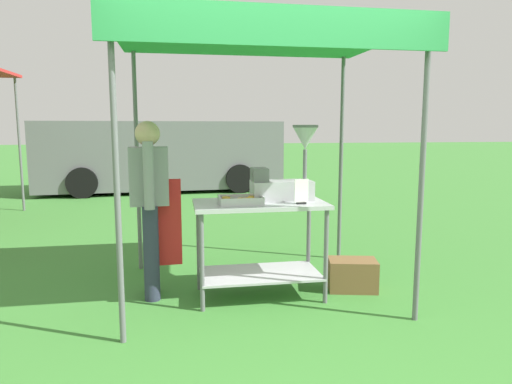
{
  "coord_description": "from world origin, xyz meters",
  "views": [
    {
      "loc": [
        -0.73,
        -3.17,
        1.55
      ],
      "look_at": [
        0.01,
        1.08,
        0.95
      ],
      "focal_mm": 32.33,
      "sensor_mm": 36.0,
      "label": 1
    }
  ],
  "objects_px": {
    "vendor": "(150,200)",
    "supply_crate": "(352,275)",
    "donut_cart": "(260,230)",
    "donut_fryer": "(286,175)",
    "van_grey": "(161,155)",
    "stall_canopy": "(258,44)",
    "menu_sign": "(301,194)",
    "donut_tray": "(241,201)"
  },
  "relations": [
    {
      "from": "donut_tray",
      "to": "van_grey",
      "type": "distance_m",
      "value": 7.74
    },
    {
      "from": "stall_canopy",
      "to": "supply_crate",
      "type": "distance_m",
      "value": 2.32
    },
    {
      "from": "donut_fryer",
      "to": "van_grey",
      "type": "height_order",
      "value": "van_grey"
    },
    {
      "from": "van_grey",
      "to": "donut_cart",
      "type": "bearing_deg",
      "value": -81.83
    },
    {
      "from": "donut_cart",
      "to": "donut_fryer",
      "type": "relative_size",
      "value": 1.72
    },
    {
      "from": "donut_cart",
      "to": "menu_sign",
      "type": "relative_size",
      "value": 5.41
    },
    {
      "from": "vendor",
      "to": "supply_crate",
      "type": "distance_m",
      "value": 2.03
    },
    {
      "from": "vendor",
      "to": "van_grey",
      "type": "height_order",
      "value": "van_grey"
    },
    {
      "from": "donut_cart",
      "to": "van_grey",
      "type": "relative_size",
      "value": 0.2
    },
    {
      "from": "donut_tray",
      "to": "supply_crate",
      "type": "bearing_deg",
      "value": 4.15
    },
    {
      "from": "stall_canopy",
      "to": "supply_crate",
      "type": "bearing_deg",
      "value": -6.22
    },
    {
      "from": "donut_cart",
      "to": "donut_fryer",
      "type": "height_order",
      "value": "donut_fryer"
    },
    {
      "from": "van_grey",
      "to": "donut_tray",
      "type": "bearing_deg",
      "value": -83.26
    },
    {
      "from": "vendor",
      "to": "donut_fryer",
      "type": "bearing_deg",
      "value": -3.65
    },
    {
      "from": "menu_sign",
      "to": "supply_crate",
      "type": "bearing_deg",
      "value": 16.07
    },
    {
      "from": "stall_canopy",
      "to": "donut_fryer",
      "type": "height_order",
      "value": "stall_canopy"
    },
    {
      "from": "stall_canopy",
      "to": "menu_sign",
      "type": "distance_m",
      "value": 1.37
    },
    {
      "from": "menu_sign",
      "to": "vendor",
      "type": "xyz_separation_m",
      "value": [
        -1.32,
        0.33,
        -0.07
      ]
    },
    {
      "from": "donut_cart",
      "to": "vendor",
      "type": "distance_m",
      "value": 1.03
    },
    {
      "from": "stall_canopy",
      "to": "donut_tray",
      "type": "xyz_separation_m",
      "value": [
        -0.18,
        -0.18,
        -1.37
      ]
    },
    {
      "from": "donut_tray",
      "to": "vendor",
      "type": "height_order",
      "value": "vendor"
    },
    {
      "from": "van_grey",
      "to": "donut_fryer",
      "type": "bearing_deg",
      "value": -79.78
    },
    {
      "from": "donut_tray",
      "to": "supply_crate",
      "type": "distance_m",
      "value": 1.33
    },
    {
      "from": "menu_sign",
      "to": "van_grey",
      "type": "height_order",
      "value": "van_grey"
    },
    {
      "from": "donut_fryer",
      "to": "menu_sign",
      "type": "xyz_separation_m",
      "value": [
        0.08,
        -0.25,
        -0.14
      ]
    },
    {
      "from": "stall_canopy",
      "to": "donut_cart",
      "type": "height_order",
      "value": "stall_canopy"
    },
    {
      "from": "donut_cart",
      "to": "menu_sign",
      "type": "height_order",
      "value": "menu_sign"
    },
    {
      "from": "stall_canopy",
      "to": "van_grey",
      "type": "distance_m",
      "value": 7.71
    },
    {
      "from": "donut_fryer",
      "to": "van_grey",
      "type": "bearing_deg",
      "value": 100.22
    },
    {
      "from": "stall_canopy",
      "to": "donut_tray",
      "type": "height_order",
      "value": "stall_canopy"
    },
    {
      "from": "donut_cart",
      "to": "donut_tray",
      "type": "bearing_deg",
      "value": -156.88
    },
    {
      "from": "supply_crate",
      "to": "donut_cart",
      "type": "bearing_deg",
      "value": -179.94
    },
    {
      "from": "donut_fryer",
      "to": "menu_sign",
      "type": "distance_m",
      "value": 0.3
    },
    {
      "from": "stall_canopy",
      "to": "donut_fryer",
      "type": "xyz_separation_m",
      "value": [
        0.26,
        -0.01,
        -1.16
      ]
    },
    {
      "from": "donut_cart",
      "to": "donut_fryer",
      "type": "xyz_separation_m",
      "value": [
        0.26,
        0.09,
        0.49
      ]
    },
    {
      "from": "donut_cart",
      "to": "stall_canopy",
      "type": "bearing_deg",
      "value": 90.0
    },
    {
      "from": "donut_tray",
      "to": "van_grey",
      "type": "height_order",
      "value": "van_grey"
    },
    {
      "from": "donut_fryer",
      "to": "van_grey",
      "type": "distance_m",
      "value": 7.64
    },
    {
      "from": "donut_fryer",
      "to": "supply_crate",
      "type": "bearing_deg",
      "value": -7.61
    },
    {
      "from": "donut_cart",
      "to": "donut_fryer",
      "type": "distance_m",
      "value": 0.56
    },
    {
      "from": "donut_cart",
      "to": "donut_tray",
      "type": "distance_m",
      "value": 0.34
    },
    {
      "from": "stall_canopy",
      "to": "donut_fryer",
      "type": "distance_m",
      "value": 1.19
    }
  ]
}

